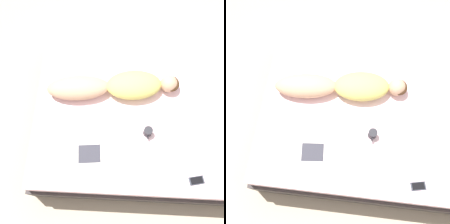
% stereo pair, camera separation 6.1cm
% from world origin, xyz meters
% --- Properties ---
extents(ground_plane, '(12.00, 12.00, 0.00)m').
position_xyz_m(ground_plane, '(0.00, 0.00, 0.00)').
color(ground_plane, '#B7A88E').
extents(bed, '(1.68, 2.29, 0.56)m').
position_xyz_m(bed, '(0.00, 0.00, 0.28)').
color(bed, '#383333').
rests_on(bed, ground_plane).
extents(person, '(0.40, 1.34, 0.19)m').
position_xyz_m(person, '(-0.21, -0.33, 0.65)').
color(person, tan).
rests_on(person, bed).
extents(open_magazine, '(0.55, 0.34, 0.01)m').
position_xyz_m(open_magazine, '(0.34, -0.55, 0.57)').
color(open_magazine, silver).
rests_on(open_magazine, bed).
extents(coffee_mug, '(0.12, 0.08, 0.10)m').
position_xyz_m(coffee_mug, '(0.24, -0.00, 0.61)').
color(coffee_mug, '#232328').
rests_on(coffee_mug, bed).
extents(cell_phone, '(0.10, 0.15, 0.01)m').
position_xyz_m(cell_phone, '(0.66, 0.44, 0.57)').
color(cell_phone, '#333842').
rests_on(cell_phone, bed).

